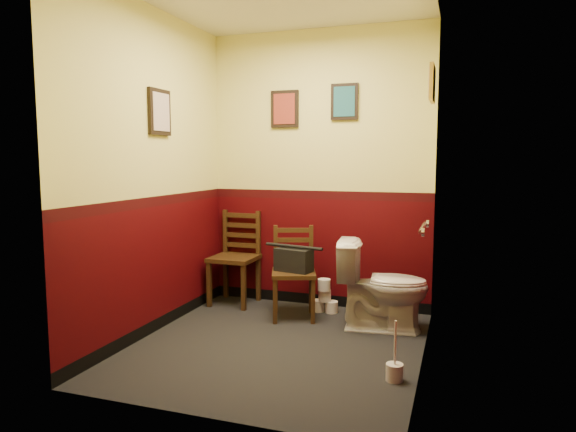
% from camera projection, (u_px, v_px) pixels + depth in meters
% --- Properties ---
extents(floor, '(2.20, 2.40, 0.00)m').
position_uv_depth(floor, '(278.00, 345.00, 4.04)').
color(floor, black).
rests_on(floor, ground).
extents(wall_back, '(2.20, 0.00, 2.70)m').
position_uv_depth(wall_back, '(319.00, 170.00, 5.02)').
color(wall_back, '#380307').
rests_on(wall_back, ground).
extents(wall_front, '(2.20, 0.00, 2.70)m').
position_uv_depth(wall_front, '(202.00, 180.00, 2.76)').
color(wall_front, '#380307').
rests_on(wall_front, ground).
extents(wall_left, '(0.00, 2.40, 2.70)m').
position_uv_depth(wall_left, '(153.00, 172.00, 4.24)').
color(wall_left, '#380307').
rests_on(wall_left, ground).
extents(wall_right, '(0.00, 2.40, 2.70)m').
position_uv_depth(wall_right, '(427.00, 175.00, 3.54)').
color(wall_right, '#380307').
rests_on(wall_right, ground).
extents(grab_bar, '(0.05, 0.56, 0.06)m').
position_uv_depth(grab_bar, '(423.00, 228.00, 3.83)').
color(grab_bar, silver).
rests_on(grab_bar, wall_right).
extents(framed_print_back_a, '(0.28, 0.04, 0.36)m').
position_uv_depth(framed_print_back_a, '(285.00, 109.00, 5.05)').
color(framed_print_back_a, black).
rests_on(framed_print_back_a, wall_back).
extents(framed_print_back_b, '(0.26, 0.04, 0.34)m').
position_uv_depth(framed_print_back_b, '(345.00, 102.00, 4.85)').
color(framed_print_back_b, black).
rests_on(framed_print_back_b, wall_back).
extents(framed_print_left, '(0.04, 0.30, 0.38)m').
position_uv_depth(framed_print_left, '(160.00, 112.00, 4.27)').
color(framed_print_left, black).
rests_on(framed_print_left, wall_left).
extents(framed_print_right, '(0.04, 0.34, 0.28)m').
position_uv_depth(framed_print_right, '(432.00, 84.00, 4.03)').
color(framed_print_right, olive).
rests_on(framed_print_right, wall_right).
extents(toilet, '(0.81, 0.51, 0.76)m').
position_uv_depth(toilet, '(383.00, 286.00, 4.38)').
color(toilet, white).
rests_on(toilet, floor).
extents(toilet_brush, '(0.11, 0.11, 0.41)m').
position_uv_depth(toilet_brush, '(395.00, 371.00, 3.39)').
color(toilet_brush, silver).
rests_on(toilet_brush, floor).
extents(chair_left, '(0.44, 0.44, 0.93)m').
position_uv_depth(chair_left, '(236.00, 257.00, 5.20)').
color(chair_left, '#3D2712').
rests_on(chair_left, floor).
extents(chair_right, '(0.50, 0.50, 0.84)m').
position_uv_depth(chair_right, '(294.00, 272.00, 4.73)').
color(chair_right, '#3D2712').
rests_on(chair_right, floor).
extents(handbag, '(0.36, 0.23, 0.24)m').
position_uv_depth(handbag, '(294.00, 260.00, 4.68)').
color(handbag, black).
rests_on(handbag, chair_right).
extents(tp_stack, '(0.25, 0.15, 0.33)m').
position_uv_depth(tp_stack, '(325.00, 298.00, 4.90)').
color(tp_stack, silver).
rests_on(tp_stack, floor).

